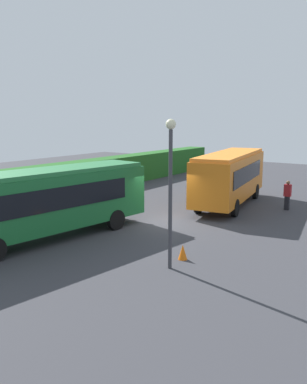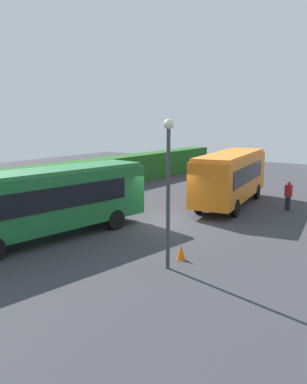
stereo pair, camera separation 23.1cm
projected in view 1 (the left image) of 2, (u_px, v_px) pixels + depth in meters
ground_plane at (163, 223)px, 21.80m from camera, size 64.00×64.00×0.00m
bus_green at (47, 200)px, 18.52m from camera, size 10.54×3.65×3.19m
bus_orange at (230, 175)px, 25.74m from camera, size 9.48×3.81×3.31m
person_center at (287, 194)px, 24.65m from camera, size 0.27×0.41×1.77m
hedge_row at (37, 184)px, 27.11m from camera, size 44.00×1.78×2.28m
traffic_cone at (183, 252)px, 16.13m from camera, size 0.36×0.36×0.60m
lamppost at (170, 177)px, 14.65m from camera, size 0.36×0.36×5.43m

